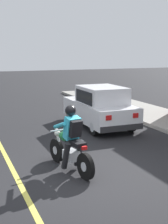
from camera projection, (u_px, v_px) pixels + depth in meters
ground_plane at (96, 174)px, 7.43m from camera, size 80.00×80.00×0.00m
lane_stripe at (1, 147)px, 9.46m from camera, size 0.12×19.80×0.01m
motorcycle_with_rider at (70, 143)px, 7.53m from camera, size 0.68×2.01×1.62m
car_hatchback at (100, 107)px, 11.94m from camera, size 1.67×3.79×1.57m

